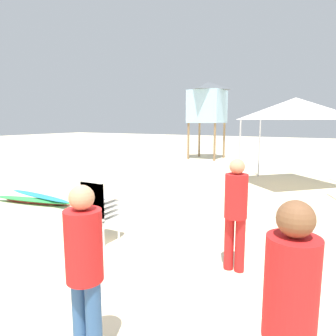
{
  "coord_description": "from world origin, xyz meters",
  "views": [
    {
      "loc": [
        2.94,
        -2.87,
        2.14
      ],
      "look_at": [
        -0.39,
        3.16,
        1.08
      ],
      "focal_mm": 32.6,
      "sensor_mm": 36.0,
      "label": 1
    }
  ],
  "objects_px": {
    "lifeguard_near_right": "(236,208)",
    "popup_canopy": "(295,109)",
    "lifeguard_near_left": "(85,264)",
    "lifeguard_tower": "(207,103)",
    "stacked_plastic_chairs": "(97,204)",
    "surfboard_pile": "(36,199)",
    "cooler_box": "(293,253)",
    "lifeguard_near_center": "(289,315)"
  },
  "relations": [
    {
      "from": "stacked_plastic_chairs",
      "to": "lifeguard_near_left",
      "type": "xyz_separation_m",
      "value": [
        1.77,
        -2.13,
        0.23
      ]
    },
    {
      "from": "surfboard_pile",
      "to": "popup_canopy",
      "type": "bearing_deg",
      "value": 45.07
    },
    {
      "from": "stacked_plastic_chairs",
      "to": "lifeguard_tower",
      "type": "relative_size",
      "value": 0.28
    },
    {
      "from": "surfboard_pile",
      "to": "cooler_box",
      "type": "distance_m",
      "value": 6.34
    },
    {
      "from": "popup_canopy",
      "to": "cooler_box",
      "type": "distance_m",
      "value": 6.48
    },
    {
      "from": "stacked_plastic_chairs",
      "to": "cooler_box",
      "type": "relative_size",
      "value": 2.06
    },
    {
      "from": "lifeguard_near_left",
      "to": "cooler_box",
      "type": "relative_size",
      "value": 2.79
    },
    {
      "from": "popup_canopy",
      "to": "lifeguard_tower",
      "type": "distance_m",
      "value": 7.79
    },
    {
      "from": "lifeguard_near_right",
      "to": "popup_canopy",
      "type": "height_order",
      "value": "popup_canopy"
    },
    {
      "from": "stacked_plastic_chairs",
      "to": "popup_canopy",
      "type": "distance_m",
      "value": 7.39
    },
    {
      "from": "stacked_plastic_chairs",
      "to": "popup_canopy",
      "type": "bearing_deg",
      "value": 70.76
    },
    {
      "from": "lifeguard_near_left",
      "to": "lifeguard_near_center",
      "type": "bearing_deg",
      "value": 1.67
    },
    {
      "from": "stacked_plastic_chairs",
      "to": "lifeguard_tower",
      "type": "bearing_deg",
      "value": 103.25
    },
    {
      "from": "lifeguard_near_right",
      "to": "popup_canopy",
      "type": "distance_m",
      "value": 6.78
    },
    {
      "from": "stacked_plastic_chairs",
      "to": "lifeguard_near_left",
      "type": "relative_size",
      "value": 0.74
    },
    {
      "from": "lifeguard_near_left",
      "to": "lifeguard_tower",
      "type": "bearing_deg",
      "value": 107.89
    },
    {
      "from": "lifeguard_near_left",
      "to": "popup_canopy",
      "type": "height_order",
      "value": "popup_canopy"
    },
    {
      "from": "lifeguard_near_left",
      "to": "surfboard_pile",
      "type": "bearing_deg",
      "value": 146.2
    },
    {
      "from": "surfboard_pile",
      "to": "lifeguard_tower",
      "type": "distance_m",
      "value": 11.66
    },
    {
      "from": "lifeguard_tower",
      "to": "cooler_box",
      "type": "distance_m",
      "value": 13.5
    },
    {
      "from": "stacked_plastic_chairs",
      "to": "lifeguard_near_right",
      "type": "height_order",
      "value": "lifeguard_near_right"
    },
    {
      "from": "stacked_plastic_chairs",
      "to": "surfboard_pile",
      "type": "bearing_deg",
      "value": 159.51
    },
    {
      "from": "stacked_plastic_chairs",
      "to": "cooler_box",
      "type": "xyz_separation_m",
      "value": [
        3.14,
        0.77,
        -0.52
      ]
    },
    {
      "from": "lifeguard_near_center",
      "to": "popup_canopy",
      "type": "distance_m",
      "value": 9.04
    },
    {
      "from": "stacked_plastic_chairs",
      "to": "popup_canopy",
      "type": "relative_size",
      "value": 0.42
    },
    {
      "from": "popup_canopy",
      "to": "surfboard_pile",
      "type": "bearing_deg",
      "value": -134.93
    },
    {
      "from": "lifeguard_near_right",
      "to": "lifeguard_tower",
      "type": "height_order",
      "value": "lifeguard_tower"
    },
    {
      "from": "popup_canopy",
      "to": "cooler_box",
      "type": "xyz_separation_m",
      "value": [
        0.78,
        -5.99,
        -2.36
      ]
    },
    {
      "from": "stacked_plastic_chairs",
      "to": "surfboard_pile",
      "type": "height_order",
      "value": "stacked_plastic_chairs"
    },
    {
      "from": "stacked_plastic_chairs",
      "to": "lifeguard_near_center",
      "type": "bearing_deg",
      "value": -31.4
    },
    {
      "from": "stacked_plastic_chairs",
      "to": "lifeguard_near_center",
      "type": "height_order",
      "value": "lifeguard_near_center"
    },
    {
      "from": "stacked_plastic_chairs",
      "to": "popup_canopy",
      "type": "xyz_separation_m",
      "value": [
        2.36,
        6.76,
        1.83
      ]
    },
    {
      "from": "lifeguard_near_right",
      "to": "cooler_box",
      "type": "relative_size",
      "value": 2.8
    },
    {
      "from": "lifeguard_near_center",
      "to": "lifeguard_tower",
      "type": "bearing_deg",
      "value": 113.59
    },
    {
      "from": "cooler_box",
      "to": "lifeguard_tower",
      "type": "bearing_deg",
      "value": 117.46
    },
    {
      "from": "lifeguard_near_right",
      "to": "lifeguard_tower",
      "type": "relative_size",
      "value": 0.38
    },
    {
      "from": "cooler_box",
      "to": "lifeguard_near_left",
      "type": "bearing_deg",
      "value": -115.17
    },
    {
      "from": "lifeguard_near_left",
      "to": "lifeguard_tower",
      "type": "xyz_separation_m",
      "value": [
        -4.7,
        14.58,
        2.24
      ]
    },
    {
      "from": "cooler_box",
      "to": "popup_canopy",
      "type": "bearing_deg",
      "value": 97.4
    },
    {
      "from": "lifeguard_near_center",
      "to": "lifeguard_tower",
      "type": "xyz_separation_m",
      "value": [
        -6.34,
        14.53,
        2.2
      ]
    },
    {
      "from": "surfboard_pile",
      "to": "popup_canopy",
      "type": "height_order",
      "value": "popup_canopy"
    },
    {
      "from": "popup_canopy",
      "to": "lifeguard_tower",
      "type": "relative_size",
      "value": 0.67
    }
  ]
}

